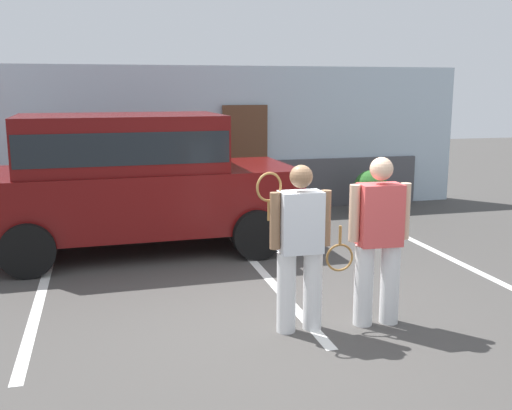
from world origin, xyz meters
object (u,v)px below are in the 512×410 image
object	(u,v)px
parked_suv	(132,176)
tennis_player_man	(300,246)
tennis_player_woman	(378,240)
potted_plant_by_porch	(371,190)

from	to	relation	value
parked_suv	tennis_player_man	distance (m)	3.82
tennis_player_man	tennis_player_woman	xyz separation A→B (m)	(0.83, -0.04, 0.02)
parked_suv	tennis_player_woman	bearing A→B (deg)	-59.05
tennis_player_man	potted_plant_by_porch	size ratio (longest dim) A/B	1.98
tennis_player_man	potted_plant_by_porch	distance (m)	6.05
tennis_player_woman	potted_plant_by_porch	world-z (taller)	tennis_player_woman
potted_plant_by_porch	tennis_player_woman	bearing A→B (deg)	-114.61
parked_suv	potted_plant_by_porch	size ratio (longest dim) A/B	5.41
parked_suv	tennis_player_woman	xyz separation A→B (m)	(2.28, -3.57, -0.24)
tennis_player_man	potted_plant_by_porch	bearing A→B (deg)	-121.79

